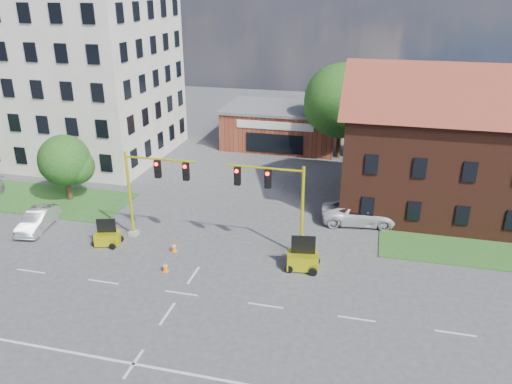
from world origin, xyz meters
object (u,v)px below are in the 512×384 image
(signal_mast_west, at_px, (151,186))
(trailer_west, at_px, (108,237))
(signal_mast_east, at_px, (277,198))
(pickup_white, at_px, (360,213))
(trailer_east, at_px, (303,259))

(signal_mast_west, relative_size, trailer_west, 3.31)
(signal_mast_east, xyz_separation_m, pickup_white, (5.16, 5.87, -3.13))
(signal_mast_east, bearing_deg, signal_mast_west, 180.00)
(signal_mast_west, bearing_deg, signal_mast_east, 0.00)
(trailer_east, distance_m, pickup_white, 8.12)
(signal_mast_east, relative_size, pickup_white, 1.09)
(trailer_west, distance_m, pickup_white, 18.22)
(trailer_east, bearing_deg, pickup_white, 59.18)
(pickup_white, bearing_deg, signal_mast_west, 105.76)
(trailer_west, height_order, pickup_white, trailer_west)
(trailer_east, bearing_deg, signal_mast_east, 133.20)
(signal_mast_west, bearing_deg, trailer_east, -8.60)
(trailer_west, distance_m, trailer_east, 13.44)
(signal_mast_west, height_order, pickup_white, signal_mast_west)
(trailer_west, relative_size, pickup_white, 0.33)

